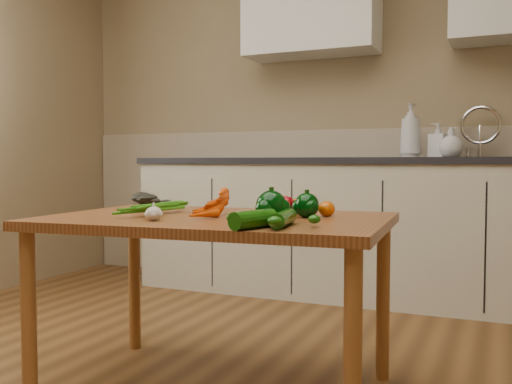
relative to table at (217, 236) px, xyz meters
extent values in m
cube|color=#927C57|center=(-0.15, 2.06, 0.71)|extent=(4.00, 0.02, 2.60)
cube|color=tan|center=(-0.15, 2.03, -0.04)|extent=(3.98, 0.03, 1.10)
cube|color=beige|center=(0.05, 1.74, -0.16)|extent=(2.80, 0.60, 0.86)
cube|color=#26262B|center=(0.05, 1.74, 0.29)|extent=(2.84, 0.64, 0.04)
cube|color=#99999E|center=(0.84, 1.74, 0.25)|extent=(0.55, 0.42, 0.10)
cylinder|color=silver|center=(0.84, 1.92, 0.43)|extent=(0.02, 0.02, 0.24)
cube|color=silver|center=(-0.25, 1.87, 1.36)|extent=(0.90, 0.35, 0.70)
cube|color=brown|center=(0.00, 0.00, 0.06)|extent=(1.30, 0.89, 0.04)
cylinder|color=#995F2C|center=(-0.54, -0.39, -0.28)|extent=(0.05, 0.05, 0.63)
cylinder|color=#995F2C|center=(0.59, -0.31, -0.28)|extent=(0.05, 0.05, 0.63)
cylinder|color=#995F2C|center=(-0.59, 0.31, -0.28)|extent=(0.05, 0.05, 0.63)
cylinder|color=#995F2C|center=(0.54, 0.39, -0.28)|extent=(0.05, 0.05, 0.63)
imported|color=silver|center=(0.43, 1.82, 0.48)|extent=(0.16, 0.16, 0.34)
imported|color=silver|center=(0.59, 1.85, 0.41)|extent=(0.12, 0.12, 0.22)
imported|color=silver|center=(0.67, 1.79, 0.40)|extent=(0.19, 0.19, 0.18)
ellipsoid|color=beige|center=(-0.12, -0.23, 0.10)|extent=(0.06, 0.06, 0.05)
sphere|color=black|center=(0.23, -0.01, 0.12)|extent=(0.09, 0.09, 0.09)
sphere|color=black|center=(0.32, 0.09, 0.12)|extent=(0.09, 0.09, 0.09)
sphere|color=black|center=(0.27, -0.12, 0.13)|extent=(0.11, 0.11, 0.11)
ellipsoid|color=#810208|center=(0.22, 0.13, 0.11)|extent=(0.08, 0.08, 0.08)
ellipsoid|color=#D35605|center=(0.23, 0.21, 0.10)|extent=(0.07, 0.07, 0.06)
ellipsoid|color=#D35605|center=(0.38, 0.16, 0.10)|extent=(0.06, 0.06, 0.06)
cylinder|color=#0F4307|center=(0.34, -0.21, 0.10)|extent=(0.08, 0.20, 0.05)
cylinder|color=#0F4307|center=(0.28, -0.30, 0.10)|extent=(0.11, 0.18, 0.06)
camera|label=1|loc=(0.98, -1.88, 0.28)|focal=40.00mm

